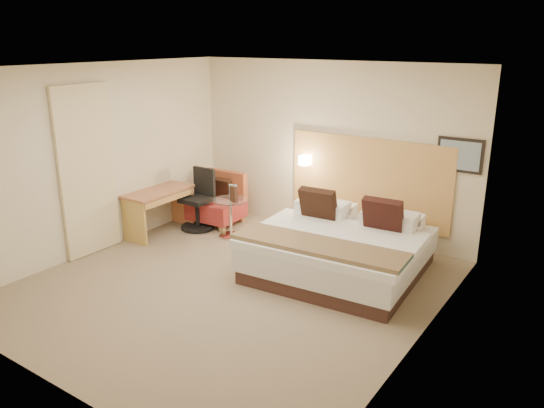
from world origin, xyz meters
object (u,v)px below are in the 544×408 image
Objects in this scene: bed at (340,248)px; side_table at (231,216)px; lounge_chair at (218,203)px; desk at (160,200)px; desk_chair at (199,204)px.

side_table is (-2.04, 0.22, 0.00)m from bed.
desk is at bearing -114.18° from lounge_chair.
desk_chair is (-0.68, 0.02, 0.07)m from side_table.
bed is 2.65× the size of lounge_chair.
lounge_chair reaches higher than desk.
lounge_chair is at bearing 166.38° from bed.
desk is 0.66m from desk_chair.
lounge_chair is 0.87× the size of desk_chair.
side_table is at bearing 27.09° from desk.
bed is 3.08m from desk.
desk_chair reaches higher than desk.
lounge_chair is at bearing 145.18° from side_table.
bed is 2.73m from desk_chair.
lounge_chair reaches higher than side_table.
lounge_chair is at bearing 78.41° from desk_chair.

